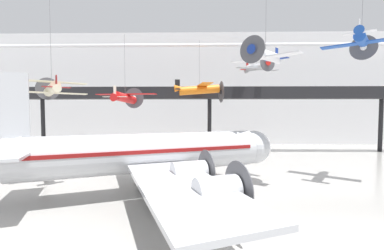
# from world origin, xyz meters

# --- Properties ---
(ground_plane) EXTENTS (260.00, 260.00, 0.00)m
(ground_plane) POSITION_xyz_m (0.00, 0.00, 0.00)
(ground_plane) COLOR #9E9B96
(hangar_back_wall) EXTENTS (140.00, 3.00, 24.13)m
(hangar_back_wall) POSITION_xyz_m (0.00, 41.11, 12.06)
(hangar_back_wall) COLOR white
(hangar_back_wall) RESTS_ON ground
(mezzanine_walkway) EXTENTS (110.00, 3.20, 11.27)m
(mezzanine_walkway) POSITION_xyz_m (0.00, 28.64, 9.56)
(mezzanine_walkway) COLOR black
(mezzanine_walkway) RESTS_ON ground
(ceiling_truss_beam) EXTENTS (120.00, 0.60, 0.60)m
(ceiling_truss_beam) POSITION_xyz_m (0.00, 28.11, 18.41)
(ceiling_truss_beam) COLOR silver
(airliner_silver_main) EXTENTS (24.22, 28.33, 9.74)m
(airliner_silver_main) POSITION_xyz_m (-6.66, 4.89, 3.45)
(airliner_silver_main) COLOR silver
(airliner_silver_main) RESTS_ON ground
(suspended_plane_silver_racer) EXTENTS (7.76, 6.72, 4.61)m
(suspended_plane_silver_racer) POSITION_xyz_m (7.96, 28.14, 14.61)
(suspended_plane_silver_racer) COLOR silver
(suspended_plane_blue_trainer) EXTENTS (6.49, 6.01, 5.69)m
(suspended_plane_blue_trainer) POSITION_xyz_m (13.69, 9.11, 13.93)
(suspended_plane_blue_trainer) COLOR #1E4CAD
(suspended_plane_red_highwing) EXTENTS (8.88, 7.28, 10.37)m
(suspended_plane_red_highwing) POSITION_xyz_m (-12.48, 20.13, 9.02)
(suspended_plane_red_highwing) COLOR red
(suspended_plane_cream_biplane) EXTENTS (5.72, 5.41, 9.73)m
(suspended_plane_cream_biplane) POSITION_xyz_m (-16.28, 8.33, 9.23)
(suspended_plane_cream_biplane) COLOR beige
(suspended_plane_white_twin) EXTENTS (5.84, 5.70, 6.92)m
(suspended_plane_white_twin) POSITION_xyz_m (4.26, 8.25, 12.28)
(suspended_plane_white_twin) COLOR silver
(suspended_plane_orange_highwing) EXTENTS (7.86, 9.55, 9.55)m
(suspended_plane_orange_highwing) POSITION_xyz_m (-1.88, 23.72, 10.47)
(suspended_plane_orange_highwing) COLOR orange
(info_sign_pedestal) EXTENTS (0.23, 0.77, 1.24)m
(info_sign_pedestal) POSITION_xyz_m (-0.61, 2.89, 0.46)
(info_sign_pedestal) COLOR #4C4C51
(info_sign_pedestal) RESTS_ON ground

